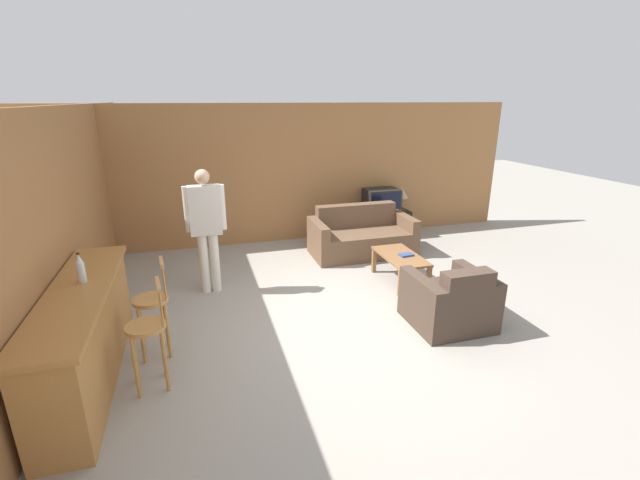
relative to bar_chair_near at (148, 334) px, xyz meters
The scene contains 15 objects.
ground_plane 2.35m from the bar_chair_near, 15.84° to the left, with size 24.00×24.00×0.00m, color gray.
wall_back 4.74m from the bar_chair_near, 62.09° to the left, with size 9.40×0.08×2.60m.
wall_left 2.23m from the bar_chair_near, 116.62° to the left, with size 0.08×8.52×2.60m.
bar_counter 0.69m from the bar_chair_near, 152.38° to the left, with size 0.55×2.50×0.97m.
bar_chair_near is the anchor object (origin of this frame).
bar_chair_mid 0.58m from the bar_chair_near, 90.00° to the left, with size 0.41×0.41×1.07m.
couch_far 4.46m from the bar_chair_near, 41.52° to the left, with size 1.81×0.93×0.84m.
armchair_near 3.43m from the bar_chair_near, ahead, with size 0.92×0.88×0.82m.
coffee_table 3.78m from the bar_chair_near, 24.96° to the left, with size 0.53×1.01×0.43m.
tv_unit 5.61m from the bar_chair_near, 42.97° to the left, with size 1.18×0.46×0.50m.
tv 5.60m from the bar_chair_near, 42.95° to the left, with size 0.66×0.48×0.46m.
bottle 0.95m from the bar_chair_near, 139.59° to the left, with size 0.08×0.08×0.30m.
book_on_table 3.82m from the bar_chair_near, 23.90° to the left, with size 0.22×0.15×0.03m.
table_lamp 5.94m from the bar_chair_near, 40.04° to the left, with size 0.25×0.25×0.46m.
person_by_window 2.21m from the bar_chair_near, 72.61° to the left, with size 0.56×0.20×1.78m.
Camera 1 is at (-1.65, -4.47, 2.68)m, focal length 24.00 mm.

